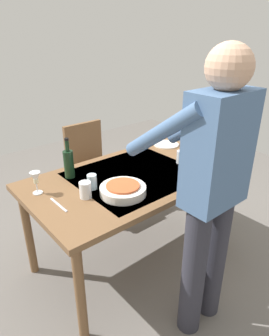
% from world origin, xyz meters
% --- Properties ---
extents(ground_plane, '(6.00, 6.00, 0.00)m').
position_xyz_m(ground_plane, '(0.00, 0.00, 0.00)').
color(ground_plane, '#66605B').
extents(dining_table, '(1.57, 0.89, 0.76)m').
position_xyz_m(dining_table, '(0.00, 0.00, 0.68)').
color(dining_table, brown).
rests_on(dining_table, ground_plane).
extents(chair_near, '(0.40, 0.40, 0.91)m').
position_xyz_m(chair_near, '(-0.12, -0.83, 0.53)').
color(chair_near, '#523019').
rests_on(chair_near, ground_plane).
extents(person_server, '(0.42, 0.61, 1.69)m').
position_xyz_m(person_server, '(0.06, 0.71, 0.96)').
color(person_server, '#2D2D38').
rests_on(person_server, ground_plane).
extents(wine_bottle, '(0.07, 0.07, 0.30)m').
position_xyz_m(wine_bottle, '(0.39, -0.26, 0.87)').
color(wine_bottle, black).
rests_on(wine_bottle, dining_table).
extents(wine_glass_left, '(0.07, 0.07, 0.15)m').
position_xyz_m(wine_glass_left, '(0.66, -0.19, 0.87)').
color(wine_glass_left, white).
rests_on(wine_glass_left, dining_table).
extents(water_cup_near_left, '(0.07, 0.07, 0.10)m').
position_xyz_m(water_cup_near_left, '(-0.41, 0.08, 0.81)').
color(water_cup_near_left, silver).
rests_on(water_cup_near_left, dining_table).
extents(water_cup_near_right, '(0.06, 0.06, 0.10)m').
position_xyz_m(water_cup_near_right, '(0.36, -0.01, 0.81)').
color(water_cup_near_right, silver).
rests_on(water_cup_near_right, dining_table).
extents(water_cup_far_left, '(0.08, 0.08, 0.11)m').
position_xyz_m(water_cup_far_left, '(0.45, 0.06, 0.81)').
color(water_cup_far_left, silver).
rests_on(water_cup_far_left, dining_table).
extents(serving_bowl_pasta, '(0.30, 0.30, 0.07)m').
position_xyz_m(serving_bowl_pasta, '(0.25, 0.18, 0.79)').
color(serving_bowl_pasta, white).
rests_on(serving_bowl_pasta, dining_table).
extents(dinner_plate_near, '(0.23, 0.23, 0.01)m').
position_xyz_m(dinner_plate_near, '(-0.62, -0.28, 0.77)').
color(dinner_plate_near, white).
rests_on(dinner_plate_near, dining_table).
extents(table_knife, '(0.02, 0.20, 0.00)m').
position_xyz_m(table_knife, '(0.63, 0.03, 0.76)').
color(table_knife, silver).
rests_on(table_knife, dining_table).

